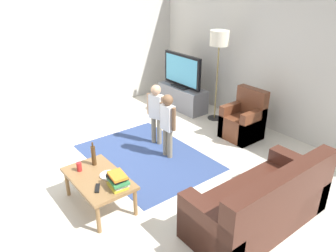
# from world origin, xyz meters

# --- Properties ---
(ground) EXTENTS (7.80, 7.80, 0.00)m
(ground) POSITION_xyz_m (0.00, 0.00, 0.00)
(ground) COLOR beige
(wall_back) EXTENTS (6.00, 0.12, 2.70)m
(wall_back) POSITION_xyz_m (0.00, 3.00, 1.35)
(wall_back) COLOR silver
(wall_back) RESTS_ON ground
(wall_left) EXTENTS (0.12, 6.00, 2.70)m
(wall_left) POSITION_xyz_m (-3.00, 0.00, 1.35)
(wall_left) COLOR silver
(wall_left) RESTS_ON ground
(area_rug) EXTENTS (2.20, 1.60, 0.01)m
(area_rug) POSITION_xyz_m (-0.37, 0.44, 0.00)
(area_rug) COLOR #33477A
(area_rug) RESTS_ON ground
(tv_stand) EXTENTS (1.20, 0.44, 0.50)m
(tv_stand) POSITION_xyz_m (-1.67, 2.30, 0.24)
(tv_stand) COLOR slate
(tv_stand) RESTS_ON ground
(tv) EXTENTS (1.10, 0.28, 0.71)m
(tv) POSITION_xyz_m (-1.67, 2.28, 0.85)
(tv) COLOR black
(tv) RESTS_ON tv_stand
(couch) EXTENTS (0.80, 1.80, 0.86)m
(couch) POSITION_xyz_m (1.81, 0.60, 0.29)
(couch) COLOR #472319
(couch) RESTS_ON ground
(armchair) EXTENTS (0.60, 0.60, 0.90)m
(armchair) POSITION_xyz_m (0.11, 2.26, 0.30)
(armchair) COLOR brown
(armchair) RESTS_ON ground
(floor_lamp) EXTENTS (0.36, 0.36, 1.78)m
(floor_lamp) POSITION_xyz_m (-0.81, 2.45, 1.54)
(floor_lamp) COLOR #262626
(floor_lamp) RESTS_ON ground
(child_near_tv) EXTENTS (0.34, 0.20, 1.08)m
(child_near_tv) POSITION_xyz_m (-0.67, 0.86, 0.65)
(child_near_tv) COLOR gray
(child_near_tv) RESTS_ON ground
(child_center) EXTENTS (0.36, 0.17, 1.07)m
(child_center) POSITION_xyz_m (-0.18, 0.74, 0.64)
(child_center) COLOR gray
(child_center) RESTS_ON ground
(coffee_table) EXTENTS (1.00, 0.60, 0.42)m
(coffee_table) POSITION_xyz_m (0.27, -0.72, 0.37)
(coffee_table) COLOR olive
(coffee_table) RESTS_ON ground
(book_stack) EXTENTS (0.30, 0.23, 0.18)m
(book_stack) POSITION_xyz_m (0.59, -0.62, 0.51)
(book_stack) COLOR yellow
(book_stack) RESTS_ON coffee_table
(bottle) EXTENTS (0.06, 0.06, 0.33)m
(bottle) POSITION_xyz_m (-0.03, -0.62, 0.56)
(bottle) COLOR #4C3319
(bottle) RESTS_ON coffee_table
(tv_remote) EXTENTS (0.17, 0.13, 0.02)m
(tv_remote) POSITION_xyz_m (0.49, -0.84, 0.43)
(tv_remote) COLOR black
(tv_remote) RESTS_ON coffee_table
(soda_can) EXTENTS (0.07, 0.07, 0.12)m
(soda_can) POSITION_xyz_m (-0.01, -0.84, 0.48)
(soda_can) COLOR red
(soda_can) RESTS_ON coffee_table
(plate) EXTENTS (0.22, 0.22, 0.02)m
(plate) POSITION_xyz_m (0.32, -0.60, 0.43)
(plate) COLOR white
(plate) RESTS_ON coffee_table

